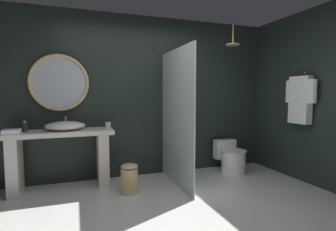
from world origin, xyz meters
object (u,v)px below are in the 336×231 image
object	(u,v)px
vessel_sink	(65,126)
waste_bin	(129,178)
folded_hand_towel	(12,132)
soap_dispenser	(25,127)
tumbler_cup	(108,125)
toilet	(231,158)
round_wall_mirror	(59,83)
rain_shower_head	(233,43)
hanging_bathrobe	(300,97)

from	to	relation	value
vessel_sink	waste_bin	world-z (taller)	vessel_sink
folded_hand_towel	soap_dispenser	bearing A→B (deg)	53.22
tumbler_cup	toilet	xyz separation A→B (m)	(2.06, -0.14, -0.64)
soap_dispenser	waste_bin	bearing A→B (deg)	-20.11
round_wall_mirror	folded_hand_towel	distance (m)	0.94
vessel_sink	tumbler_cup	xyz separation A→B (m)	(0.59, 0.02, -0.02)
vessel_sink	tumbler_cup	size ratio (longest dim) A/B	5.67
round_wall_mirror	rain_shower_head	world-z (taller)	rain_shower_head
round_wall_mirror	hanging_bathrobe	xyz separation A→B (m)	(3.40, -1.10, -0.22)
vessel_sink	tumbler_cup	bearing A→B (deg)	1.58
tumbler_cup	waste_bin	world-z (taller)	tumbler_cup
tumbler_cup	soap_dispenser	world-z (taller)	soap_dispenser
soap_dispenser	waste_bin	xyz separation A→B (m)	(1.32, -0.48, -0.70)
tumbler_cup	rain_shower_head	distance (m)	2.42
hanging_bathrobe	toilet	world-z (taller)	hanging_bathrobe
soap_dispenser	waste_bin	world-z (taller)	soap_dispenser
round_wall_mirror	folded_hand_towel	world-z (taller)	round_wall_mirror
tumbler_cup	folded_hand_towel	distance (m)	1.24
soap_dispenser	toilet	xyz separation A→B (m)	(3.16, -0.12, -0.66)
waste_bin	tumbler_cup	bearing A→B (deg)	113.65
round_wall_mirror	toilet	xyz separation A→B (m)	(2.72, -0.34, -1.27)
round_wall_mirror	waste_bin	distance (m)	1.72
vessel_sink	folded_hand_towel	bearing A→B (deg)	-165.51
soap_dispenser	round_wall_mirror	size ratio (longest dim) A/B	0.18
tumbler_cup	folded_hand_towel	size ratio (longest dim) A/B	0.47
vessel_sink	rain_shower_head	xyz separation A→B (m)	(2.62, -0.14, 1.29)
hanging_bathrobe	folded_hand_towel	world-z (taller)	hanging_bathrobe
soap_dispenser	tumbler_cup	bearing A→B (deg)	0.82
tumbler_cup	soap_dispenser	size ratio (longest dim) A/B	0.63
vessel_sink	tumbler_cup	world-z (taller)	vessel_sink
round_wall_mirror	soap_dispenser	bearing A→B (deg)	-153.71
soap_dispenser	round_wall_mirror	world-z (taller)	round_wall_mirror
rain_shower_head	folded_hand_towel	xyz separation A→B (m)	(-3.26, -0.02, -1.32)
vessel_sink	soap_dispenser	size ratio (longest dim) A/B	3.56
folded_hand_towel	round_wall_mirror	bearing A→B (deg)	34.16
vessel_sink	toilet	bearing A→B (deg)	-2.64
round_wall_mirror	waste_bin	world-z (taller)	round_wall_mirror
vessel_sink	rain_shower_head	distance (m)	2.93
soap_dispenser	waste_bin	size ratio (longest dim) A/B	0.38
tumbler_cup	rain_shower_head	world-z (taller)	rain_shower_head
toilet	round_wall_mirror	bearing A→B (deg)	172.89
tumbler_cup	hanging_bathrobe	size ratio (longest dim) A/B	0.12
tumbler_cup	soap_dispenser	xyz separation A→B (m)	(-1.10, -0.02, 0.02)
soap_dispenser	folded_hand_towel	xyz separation A→B (m)	(-0.12, -0.16, -0.04)
round_wall_mirror	hanging_bathrobe	distance (m)	3.58
vessel_sink	hanging_bathrobe	world-z (taller)	hanging_bathrobe
round_wall_mirror	toilet	distance (m)	3.02
folded_hand_towel	tumbler_cup	bearing A→B (deg)	8.37
rain_shower_head	toilet	xyz separation A→B (m)	(0.03, 0.02, -1.95)
soap_dispenser	rain_shower_head	bearing A→B (deg)	-2.55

